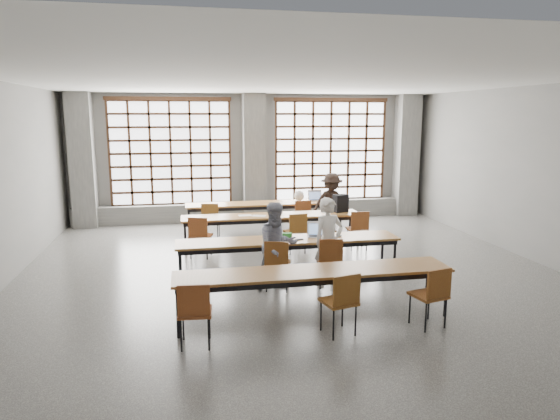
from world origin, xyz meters
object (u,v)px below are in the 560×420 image
(student_female, at_px, (277,246))
(mouse, at_px, (340,236))
(backpack, at_px, (341,203))
(chair_near_right, at_px, (432,291))
(plastic_bag, at_px, (299,196))
(chair_back_left, at_px, (211,217))
(green_box, at_px, (285,235))
(red_pouch, at_px, (195,308))
(desk_row_d, at_px, (314,275))
(chair_mid_left, at_px, (200,233))
(desk_row_b, at_px, (272,218))
(chair_near_left, at_px, (195,308))
(chair_back_right, at_px, (333,212))
(chair_near_mid, at_px, (342,297))
(desk_row_a, at_px, (265,205))
(phone, at_px, (299,239))
(chair_back_mid, at_px, (302,214))
(chair_mid_right, at_px, (358,226))
(chair_front_right, at_px, (330,257))
(chair_mid_centre, at_px, (296,229))
(student_back, at_px, (331,203))
(laptop_front, at_px, (317,233))
(desk_row_c, at_px, (288,242))
(chair_front_left, at_px, (277,260))
(student_male, at_px, (329,242))
(laptop_back, at_px, (315,198))

(student_female, bearing_deg, mouse, 10.37)
(mouse, height_order, backpack, backpack)
(chair_near_right, height_order, plastic_bag, plastic_bag)
(plastic_bag, bearing_deg, chair_back_left, -163.67)
(green_box, relative_size, red_pouch, 1.25)
(desk_row_d, bearing_deg, chair_mid_left, 113.56)
(chair_near_right, xyz_separation_m, backpack, (0.19, 4.77, 0.39))
(chair_mid_left, bearing_deg, desk_row_b, 21.06)
(chair_near_left, distance_m, green_box, 3.09)
(desk_row_b, height_order, red_pouch, desk_row_b)
(chair_back_left, relative_size, chair_back_right, 1.00)
(chair_near_mid, bearing_deg, desk_row_b, 91.30)
(chair_near_mid, bearing_deg, desk_row_a, 90.08)
(chair_near_right, bearing_deg, phone, 118.78)
(desk_row_d, distance_m, chair_back_left, 5.21)
(chair_back_mid, height_order, green_box, chair_back_mid)
(chair_mid_right, bearing_deg, student_female, -136.33)
(chair_mid_left, relative_size, chair_front_right, 1.00)
(chair_front_right, bearing_deg, plastic_bag, 83.64)
(student_female, distance_m, mouse, 1.34)
(chair_mid_centre, distance_m, student_back, 2.16)
(chair_front_right, xyz_separation_m, laptop_front, (-0.03, 0.74, 0.25))
(chair_near_mid, bearing_deg, chair_back_right, 74.28)
(student_female, bearing_deg, desk_row_b, 71.14)
(desk_row_b, xyz_separation_m, chair_near_mid, (0.11, -4.72, -0.13))
(desk_row_b, distance_m, student_female, 2.75)
(desk_row_b, bearing_deg, chair_near_left, -111.04)
(laptop_front, distance_m, green_box, 0.61)
(desk_row_c, relative_size, student_female, 2.69)
(desk_row_b, height_order, laptop_front, laptop_front)
(chair_back_right, distance_m, chair_front_left, 4.36)
(chair_back_mid, distance_m, chair_front_left, 4.03)
(student_male, distance_m, student_back, 4.00)
(chair_mid_centre, bearing_deg, chair_back_mid, 72.84)
(laptop_back, xyz_separation_m, mouse, (-0.59, -3.94, -0.04))
(chair_back_mid, bearing_deg, chair_front_left, -109.07)
(desk_row_d, height_order, chair_back_left, chair_back_left)
(chair_near_right, distance_m, red_pouch, 3.22)
(phone, relative_size, plastic_bag, 0.45)
(chair_back_mid, bearing_deg, chair_mid_left, -147.78)
(chair_front_left, bearing_deg, chair_near_mid, -74.46)
(desk_row_b, height_order, chair_back_right, chair_back_right)
(desk_row_b, bearing_deg, chair_front_left, -98.30)
(desk_row_b, relative_size, student_male, 2.60)
(phone, bearing_deg, chair_mid_centre, 79.18)
(chair_back_mid, distance_m, plastic_bag, 0.76)
(phone, xyz_separation_m, red_pouch, (-1.90, -2.33, -0.24))
(desk_row_a, height_order, backpack, backpack)
(student_back, bearing_deg, chair_front_right, -108.24)
(desk_row_a, height_order, mouse, mouse)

